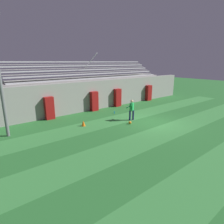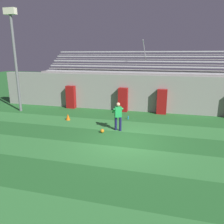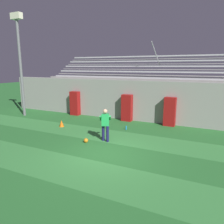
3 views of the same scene
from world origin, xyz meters
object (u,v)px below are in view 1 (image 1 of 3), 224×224
padding_pillar_far_right (149,93)px  water_bottle (114,112)px  soccer_ball (130,123)px  goalkeeper (131,109)px  padding_pillar_gate_left (94,101)px  padding_pillar_far_left (49,108)px  padding_pillar_gate_right (118,98)px  traffic_cone (83,123)px

padding_pillar_far_right → water_bottle: (-7.09, -2.06, -0.80)m
soccer_ball → goalkeeper: bearing=40.0°
padding_pillar_far_right → goalkeeper: (-7.27, -4.41, 0.03)m
padding_pillar_gate_left → soccer_ball: (-0.14, -5.05, -0.81)m
padding_pillar_far_right → padding_pillar_gate_left: bearing=180.0°
padding_pillar_gate_left → goalkeeper: 4.45m
soccer_ball → water_bottle: 3.13m
soccer_ball → padding_pillar_gate_left: bearing=88.4°
padding_pillar_far_left → water_bottle: 5.62m
padding_pillar_far_right → goalkeeper: padding_pillar_far_right is taller
goalkeeper → soccer_ball: (-0.76, -0.64, -0.84)m
padding_pillar_gate_left → padding_pillar_gate_right: size_ratio=1.00×
padding_pillar_gate_left → padding_pillar_far_left: (-4.37, 0.00, 0.00)m
water_bottle → traffic_cone: bearing=-163.4°
padding_pillar_far_right → water_bottle: bearing=-163.8°
padding_pillar_far_left → soccer_ball: padding_pillar_far_left is taller
water_bottle → padding_pillar_gate_right: bearing=43.9°
padding_pillar_gate_right → water_bottle: padding_pillar_gate_right is taller
padding_pillar_gate_right → padding_pillar_far_right: 4.95m
goalkeeper → traffic_cone: goalkeeper is taller
padding_pillar_gate_right → water_bottle: (-2.14, -2.06, -0.80)m
traffic_cone → padding_pillar_far_left: bearing=111.0°
padding_pillar_gate_left → padding_pillar_far_right: same height
padding_pillar_far_left → traffic_cone: bearing=-69.0°
traffic_cone → soccer_ball: bearing=-31.3°
goalkeeper → padding_pillar_gate_right: bearing=62.3°
padding_pillar_far_left → water_bottle: (5.17, -2.06, -0.80)m
padding_pillar_far_left → soccer_ball: bearing=-50.0°
padding_pillar_far_right → padding_pillar_gate_right: bearing=180.0°
padding_pillar_far_left → water_bottle: padding_pillar_far_left is taller
soccer_ball → padding_pillar_far_left: bearing=130.0°
padding_pillar_gate_right → traffic_cone: padding_pillar_gate_right is taller
goalkeeper → traffic_cone: (-3.75, 1.18, -0.74)m
padding_pillar_gate_left → padding_pillar_far_left: size_ratio=1.00×
padding_pillar_gate_right → padding_pillar_far_right: bearing=0.0°
soccer_ball → padding_pillar_gate_right: bearing=58.6°
padding_pillar_gate_right → padding_pillar_far_left: size_ratio=1.00×
padding_pillar_gate_left → padding_pillar_gate_right: 2.94m
water_bottle → padding_pillar_gate_left: bearing=111.2°
padding_pillar_far_left → soccer_ball: size_ratio=8.37×
goalkeeper → padding_pillar_gate_left: bearing=98.1°
soccer_ball → traffic_cone: 3.50m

